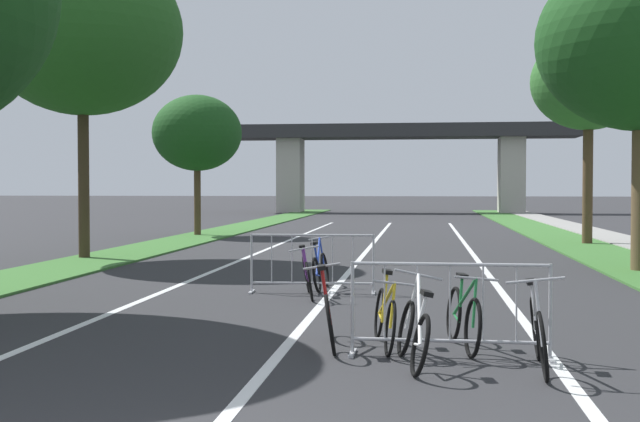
% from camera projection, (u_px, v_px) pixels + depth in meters
% --- Properties ---
extents(grass_verge_left, '(2.12, 65.50, 0.05)m').
position_uv_depth(grass_verge_left, '(212.00, 234.00, 31.76)').
color(grass_verge_left, '#386B2D').
rests_on(grass_verge_left, ground).
extents(grass_verge_right, '(2.12, 65.50, 0.05)m').
position_uv_depth(grass_verge_right, '(556.00, 237.00, 30.15)').
color(grass_verge_right, '#386B2D').
rests_on(grass_verge_right, ground).
extents(sidewalk_path_right, '(1.63, 65.50, 0.08)m').
position_uv_depth(sidewalk_path_right, '(609.00, 237.00, 29.92)').
color(sidewalk_path_right, gray).
rests_on(sidewalk_path_right, ground).
extents(lane_stripe_center, '(0.14, 37.89, 0.01)m').
position_uv_depth(lane_stripe_center, '(365.00, 253.00, 23.17)').
color(lane_stripe_center, silver).
rests_on(lane_stripe_center, ground).
extents(lane_stripe_right_lane, '(0.14, 37.89, 0.01)m').
position_uv_depth(lane_stripe_right_lane, '(473.00, 254.00, 22.80)').
color(lane_stripe_right_lane, silver).
rests_on(lane_stripe_right_lane, ground).
extents(lane_stripe_left_lane, '(0.14, 37.89, 0.01)m').
position_uv_depth(lane_stripe_left_lane, '(261.00, 252.00, 23.54)').
color(lane_stripe_left_lane, silver).
rests_on(lane_stripe_left_lane, ground).
extents(overpass_bridge, '(24.89, 3.69, 6.25)m').
position_uv_depth(overpass_bridge, '(399.00, 146.00, 57.93)').
color(overpass_bridge, '#2D2D30').
rests_on(overpass_bridge, ground).
extents(tree_left_pine_far, '(5.14, 5.14, 8.09)m').
position_uv_depth(tree_left_pine_far, '(82.00, 31.00, 20.99)').
color(tree_left_pine_far, '#3D2D1E').
rests_on(tree_left_pine_far, ground).
extents(tree_left_oak_mid, '(3.39, 3.39, 5.35)m').
position_uv_depth(tree_left_oak_mid, '(197.00, 133.00, 30.91)').
color(tree_left_oak_mid, '#4C3823').
rests_on(tree_left_oak_mid, ground).
extents(tree_right_maple_mid, '(3.68, 3.68, 6.83)m').
position_uv_depth(tree_right_maple_mid, '(589.00, 82.00, 26.21)').
color(tree_right_maple_mid, '#4C3823').
rests_on(tree_right_maple_mid, ground).
extents(crowd_barrier_nearest, '(2.23, 0.45, 1.05)m').
position_uv_depth(crowd_barrier_nearest, '(450.00, 311.00, 9.02)').
color(crowd_barrier_nearest, '#ADADB2').
rests_on(crowd_barrier_nearest, ground).
extents(crowd_barrier_second, '(2.24, 0.55, 1.05)m').
position_uv_depth(crowd_barrier_second, '(312.00, 264.00, 14.41)').
color(crowd_barrier_second, '#ADADB2').
rests_on(crowd_barrier_second, ground).
extents(bicycle_green_0, '(0.56, 1.65, 0.91)m').
position_uv_depth(bicycle_green_0, '(463.00, 318.00, 9.46)').
color(bicycle_green_0, black).
rests_on(bicycle_green_0, ground).
extents(bicycle_red_1, '(0.55, 1.69, 1.00)m').
position_uv_depth(bicycle_red_1, '(329.00, 314.00, 9.57)').
color(bicycle_red_1, black).
rests_on(bicycle_red_1, ground).
extents(bicycle_silver_2, '(0.56, 1.70, 1.03)m').
position_uv_depth(bicycle_silver_2, '(538.00, 333.00, 8.36)').
color(bicycle_silver_2, black).
rests_on(bicycle_silver_2, ground).
extents(bicycle_white_3, '(0.55, 1.61, 0.99)m').
position_uv_depth(bicycle_white_3, '(413.00, 333.00, 8.55)').
color(bicycle_white_3, black).
rests_on(bicycle_white_3, ground).
extents(bicycle_blue_4, '(0.43, 1.67, 0.96)m').
position_uv_depth(bicycle_blue_4, '(320.00, 270.00, 14.93)').
color(bicycle_blue_4, black).
rests_on(bicycle_blue_4, ground).
extents(bicycle_purple_5, '(0.49, 1.73, 0.92)m').
position_uv_depth(bicycle_purple_5, '(307.00, 275.00, 13.91)').
color(bicycle_purple_5, black).
rests_on(bicycle_purple_5, ground).
extents(bicycle_yellow_6, '(0.58, 1.70, 0.89)m').
position_uv_depth(bicycle_yellow_6, '(385.00, 316.00, 9.57)').
color(bicycle_yellow_6, black).
rests_on(bicycle_yellow_6, ground).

